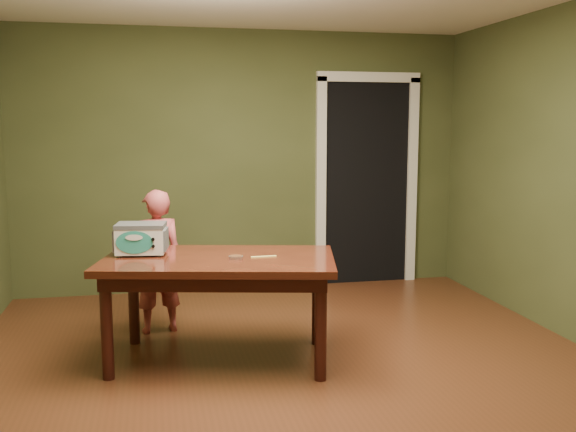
% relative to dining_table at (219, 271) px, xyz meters
% --- Properties ---
extents(floor, '(5.00, 5.00, 0.00)m').
position_rel_dining_table_xyz_m(floor, '(0.46, -0.48, -0.65)').
color(floor, '#542A18').
rests_on(floor, ground).
extents(room_shell, '(4.52, 5.02, 2.61)m').
position_rel_dining_table_xyz_m(room_shell, '(0.46, -0.48, 1.06)').
color(room_shell, '#464F2A').
rests_on(room_shell, ground).
extents(doorway, '(1.10, 0.66, 2.25)m').
position_rel_dining_table_xyz_m(doorway, '(1.76, 2.30, 0.41)').
color(doorway, black).
rests_on(doorway, ground).
extents(dining_table, '(1.76, 1.23, 0.75)m').
position_rel_dining_table_xyz_m(dining_table, '(0.00, 0.00, 0.00)').
color(dining_table, '#37130C').
rests_on(dining_table, floor).
extents(toy_oven, '(0.39, 0.29, 0.22)m').
position_rel_dining_table_xyz_m(toy_oven, '(-0.53, 0.21, 0.22)').
color(toy_oven, '#4C4F54').
rests_on(toy_oven, dining_table).
extents(baking_pan, '(0.10, 0.10, 0.02)m').
position_rel_dining_table_xyz_m(baking_pan, '(0.11, -0.08, 0.11)').
color(baking_pan, silver).
rests_on(baking_pan, dining_table).
extents(spatula, '(0.18, 0.03, 0.01)m').
position_rel_dining_table_xyz_m(spatula, '(0.31, -0.07, 0.10)').
color(spatula, '#F9E46C').
rests_on(spatula, dining_table).
extents(child, '(0.47, 0.35, 1.16)m').
position_rel_dining_table_xyz_m(child, '(-0.42, 0.75, -0.07)').
color(child, '#BE4E52').
rests_on(child, floor).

